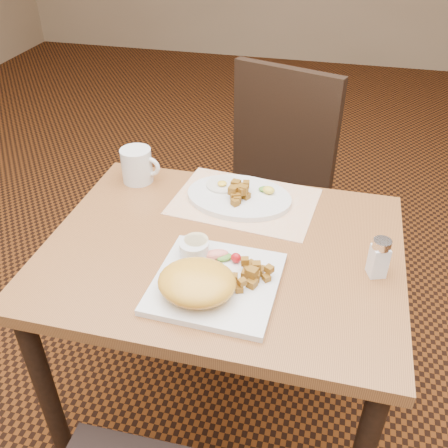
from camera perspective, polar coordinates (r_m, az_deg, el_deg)
ground at (r=1.83m, az=-0.13°, el=-21.40°), size 8.00×8.00×0.00m
table at (r=1.34m, az=-0.17°, el=-6.26°), size 0.90×0.70×0.75m
chair_far at (r=1.92m, az=5.00°, el=4.22°), size 0.53×0.54×0.97m
placemat at (r=1.44m, az=2.37°, el=2.59°), size 0.43×0.32×0.00m
plate_square at (r=1.15m, az=-0.91°, el=-6.75°), size 0.29×0.29×0.02m
plate_oval at (r=1.44m, az=1.72°, el=3.10°), size 0.32×0.25×0.02m
hollandaise_mound at (r=1.10m, az=-3.19°, el=-6.69°), size 0.18×0.16×0.06m
ramekin at (r=1.21m, az=-3.42°, el=-2.77°), size 0.07×0.08×0.04m
garnish_sq at (r=1.20m, az=-0.17°, el=-3.63°), size 0.10×0.05×0.03m
fried_egg at (r=1.48m, az=-0.13°, el=4.56°), size 0.10×0.10×0.02m
garnish_ov at (r=1.45m, az=4.98°, el=3.94°), size 0.05×0.05×0.02m
salt_shaker at (r=1.21m, az=17.30°, el=-3.63°), size 0.05×0.05×0.10m
coffee_mug at (r=1.54m, az=-9.86°, el=6.62°), size 0.12×0.09×0.11m
home_fries_sq at (r=1.14m, az=3.14°, el=-5.65°), size 0.10×0.11×0.04m
home_fries_ov at (r=1.42m, az=1.73°, el=3.74°), size 0.06×0.11×0.04m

